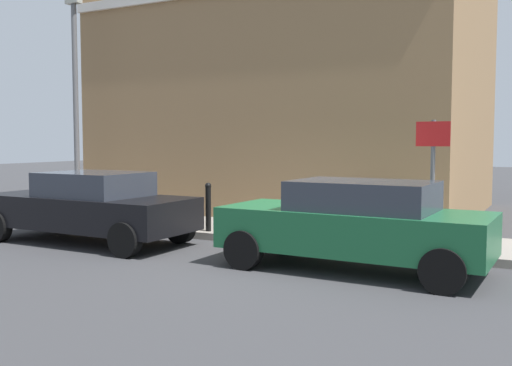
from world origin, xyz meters
The scene contains 10 objects.
ground centered at (0.00, 0.00, 0.00)m, with size 80.00×80.00×0.00m, color #38383A.
sidewalk centered at (2.08, 6.00, 0.07)m, with size 2.24×30.00×0.15m, color gray.
corner_building centered at (7.09, 3.07, 4.15)m, with size 7.88×10.14×8.30m.
car_green centered at (-0.33, -1.17, 0.76)m, with size 1.86×4.28×1.45m.
car_black centered at (-0.41, 4.43, 0.75)m, with size 1.92×4.51×1.45m.
utility_cabinet centered at (2.34, -0.50, 0.68)m, with size 0.46×0.61×1.15m.
bollard_near_cabinet centered at (2.44, 1.09, 0.70)m, with size 0.14×0.14×1.04m.
bollard_far_kerb centered at (1.21, 2.60, 0.70)m, with size 0.14×0.14×1.04m.
street_sign centered at (1.44, -2.01, 1.66)m, with size 0.08×0.60×2.30m.
lamppost centered at (2.31, 7.48, 3.30)m, with size 0.20×0.44×5.72m.
Camera 1 is at (-9.21, -4.13, 2.09)m, focal length 40.99 mm.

